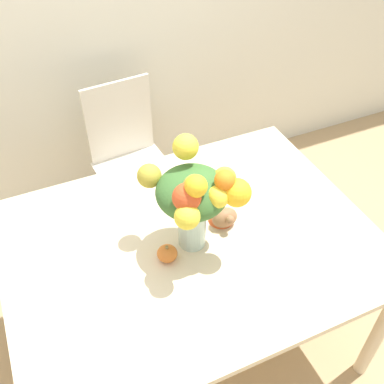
{
  "coord_description": "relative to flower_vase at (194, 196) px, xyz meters",
  "views": [
    {
      "loc": [
        -0.5,
        -1.12,
        2.14
      ],
      "look_at": [
        -0.0,
        -0.01,
        1.03
      ],
      "focal_mm": 42.0,
      "sensor_mm": 36.0,
      "label": 1
    }
  ],
  "objects": [
    {
      "name": "ground_plane",
      "position": [
        -0.0,
        0.03,
        -1.02
      ],
      "size": [
        12.0,
        12.0,
        0.0
      ],
      "primitive_type": "plane",
      "color": "tan"
    },
    {
      "name": "dining_table",
      "position": [
        -0.0,
        0.03,
        -0.35
      ],
      "size": [
        1.49,
        1.13,
        0.76
      ],
      "color": "beige",
      "rests_on": "ground_plane"
    },
    {
      "name": "flower_vase",
      "position": [
        0.0,
        0.0,
        0.0
      ],
      "size": [
        0.35,
        0.35,
        0.46
      ],
      "color": "#B2CCBC",
      "rests_on": "dining_table"
    },
    {
      "name": "pumpkin",
      "position": [
        -0.13,
        -0.03,
        -0.24
      ],
      "size": [
        0.08,
        0.08,
        0.07
      ],
      "color": "orange",
      "rests_on": "dining_table"
    },
    {
      "name": "turkey_figurine",
      "position": [
        0.16,
        0.06,
        -0.22
      ],
      "size": [
        0.11,
        0.15,
        0.09
      ],
      "color": "#936642",
      "rests_on": "dining_table"
    },
    {
      "name": "dining_chair_near_window",
      "position": [
        0.02,
        0.96,
        -0.54
      ],
      "size": [
        0.45,
        0.45,
        0.94
      ],
      "rotation": [
        0.0,
        0.0,
        0.08
      ],
      "color": "silver",
      "rests_on": "ground_plane"
    }
  ]
}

